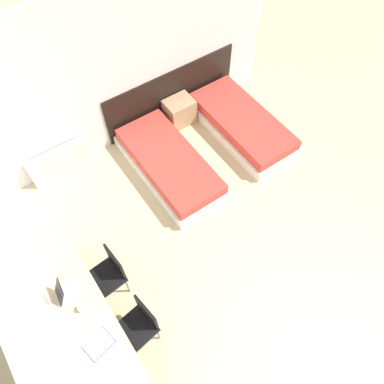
# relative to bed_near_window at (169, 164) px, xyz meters

# --- Properties ---
(ground_plane) EXTENTS (20.00, 20.00, 0.00)m
(ground_plane) POSITION_rel_bed_near_window_xyz_m (-0.14, -3.18, -0.18)
(ground_plane) COLOR beige
(wall_back) EXTENTS (5.53, 0.05, 2.70)m
(wall_back) POSITION_rel_bed_near_window_xyz_m (-0.14, 1.09, 1.17)
(wall_back) COLOR white
(wall_back) RESTS_ON ground_plane
(wall_left) EXTENTS (0.05, 5.25, 2.70)m
(wall_left) POSITION_rel_bed_near_window_xyz_m (-2.44, -1.06, 1.17)
(wall_left) COLOR white
(wall_left) RESTS_ON ground_plane
(headboard_panel) EXTENTS (2.55, 0.03, 0.95)m
(headboard_panel) POSITION_rel_bed_near_window_xyz_m (0.75, 1.05, 0.30)
(headboard_panel) COLOR black
(headboard_panel) RESTS_ON ground_plane
(bed_near_window) EXTENTS (0.94, 2.04, 0.37)m
(bed_near_window) POSITION_rel_bed_near_window_xyz_m (0.00, 0.00, 0.00)
(bed_near_window) COLOR silver
(bed_near_window) RESTS_ON ground_plane
(bed_near_door) EXTENTS (0.94, 2.04, 0.37)m
(bed_near_door) POSITION_rel_bed_near_window_xyz_m (1.51, 0.00, 0.00)
(bed_near_door) COLOR silver
(bed_near_door) RESTS_ON ground_plane
(nightstand) EXTENTS (0.49, 0.39, 0.48)m
(nightstand) POSITION_rel_bed_near_window_xyz_m (0.75, 0.83, 0.06)
(nightstand) COLOR tan
(nightstand) RESTS_ON ground_plane
(radiator) EXTENTS (0.99, 0.12, 0.54)m
(radiator) POSITION_rel_bed_near_window_xyz_m (-1.44, 0.97, 0.09)
(radiator) COLOR silver
(radiator) RESTS_ON ground_plane
(desk) EXTENTS (0.54, 2.36, 0.76)m
(desk) POSITION_rel_bed_near_window_xyz_m (-2.14, -1.60, 0.43)
(desk) COLOR #C6B28E
(desk) RESTS_ON ground_plane
(chair_near_laptop) EXTENTS (0.44, 0.44, 0.90)m
(chair_near_laptop) POSITION_rel_bed_near_window_xyz_m (-1.68, -1.22, 0.33)
(chair_near_laptop) COLOR black
(chair_near_laptop) RESTS_ON ground_plane
(chair_near_notebook) EXTENTS (0.46, 0.46, 0.90)m
(chair_near_notebook) POSITION_rel_bed_near_window_xyz_m (-1.68, -1.97, 0.33)
(chair_near_notebook) COLOR black
(chair_near_notebook) RESTS_ON ground_plane
(laptop) EXTENTS (0.33, 0.25, 0.31)m
(laptop) POSITION_rel_bed_near_window_xyz_m (-2.19, -1.29, 0.65)
(laptop) COLOR silver
(laptop) RESTS_ON desk
(open_notebook) EXTENTS (0.34, 0.29, 0.02)m
(open_notebook) POSITION_rel_bed_near_window_xyz_m (-2.15, -1.97, 0.59)
(open_notebook) COLOR #1E4793
(open_notebook) RESTS_ON desk
(mug) EXTENTS (0.08, 0.08, 0.09)m
(mug) POSITION_rel_bed_near_window_xyz_m (-2.13, -1.54, 0.63)
(mug) COLOR white
(mug) RESTS_ON desk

